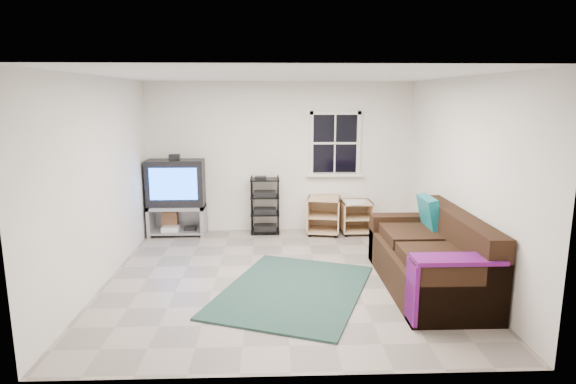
{
  "coord_description": "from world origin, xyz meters",
  "views": [
    {
      "loc": [
        -0.17,
        -6.03,
        2.36
      ],
      "look_at": [
        0.07,
        0.4,
        1.07
      ],
      "focal_mm": 30.0,
      "sensor_mm": 36.0,
      "label": 1
    }
  ],
  "objects_px": {
    "av_rack": "(265,209)",
    "side_table_left": "(324,214)",
    "sofa": "(431,259)",
    "side_table_right": "(356,214)",
    "tv_unit": "(176,191)"
  },
  "relations": [
    {
      "from": "side_table_left",
      "to": "sofa",
      "type": "height_order",
      "value": "sofa"
    },
    {
      "from": "tv_unit",
      "to": "side_table_left",
      "type": "relative_size",
      "value": 2.17
    },
    {
      "from": "tv_unit",
      "to": "side_table_right",
      "type": "xyz_separation_m",
      "value": [
        3.08,
        0.01,
        -0.44
      ]
    },
    {
      "from": "side_table_right",
      "to": "sofa",
      "type": "xyz_separation_m",
      "value": [
        0.51,
        -2.47,
        0.04
      ]
    },
    {
      "from": "av_rack",
      "to": "sofa",
      "type": "height_order",
      "value": "sofa"
    },
    {
      "from": "av_rack",
      "to": "side_table_right",
      "type": "height_order",
      "value": "av_rack"
    },
    {
      "from": "av_rack",
      "to": "side_table_left",
      "type": "height_order",
      "value": "av_rack"
    },
    {
      "from": "tv_unit",
      "to": "side_table_left",
      "type": "xyz_separation_m",
      "value": [
        2.52,
        0.01,
        -0.42
      ]
    },
    {
      "from": "av_rack",
      "to": "side_table_right",
      "type": "distance_m",
      "value": 1.58
    },
    {
      "from": "av_rack",
      "to": "sofa",
      "type": "distance_m",
      "value": 3.27
    },
    {
      "from": "side_table_left",
      "to": "sofa",
      "type": "relative_size",
      "value": 0.28
    },
    {
      "from": "sofa",
      "to": "tv_unit",
      "type": "bearing_deg",
      "value": 145.59
    },
    {
      "from": "tv_unit",
      "to": "side_table_left",
      "type": "height_order",
      "value": "tv_unit"
    },
    {
      "from": "sofa",
      "to": "side_table_left",
      "type": "bearing_deg",
      "value": 113.36
    },
    {
      "from": "tv_unit",
      "to": "side_table_right",
      "type": "bearing_deg",
      "value": 0.11
    }
  ]
}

